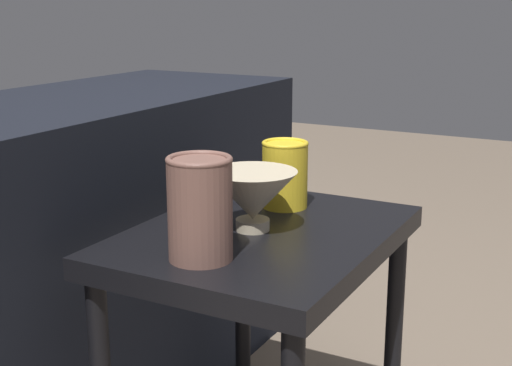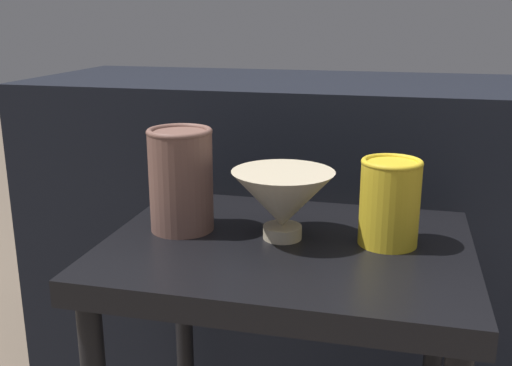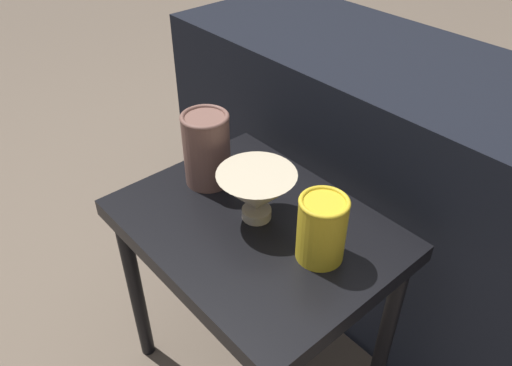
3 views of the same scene
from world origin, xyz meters
TOP-DOWN VIEW (x-y plane):
  - table at (0.00, 0.00)m, footprint 0.57×0.44m
  - couch_backdrop at (0.00, 0.53)m, footprint 1.41×0.50m
  - bowl at (-0.01, 0.01)m, footprint 0.16×0.16m
  - vase_textured_left at (-0.18, 0.02)m, footprint 0.11×0.11m
  - vase_colorful_right at (0.15, 0.03)m, footprint 0.09×0.09m

SIDE VIEW (x-z plane):
  - couch_backdrop at x=0.00m, z-range 0.00..0.74m
  - table at x=0.00m, z-range 0.19..0.74m
  - bowl at x=-0.01m, z-range 0.55..0.66m
  - vase_colorful_right at x=0.15m, z-range 0.54..0.68m
  - vase_textured_left at x=-0.18m, z-range 0.54..0.71m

